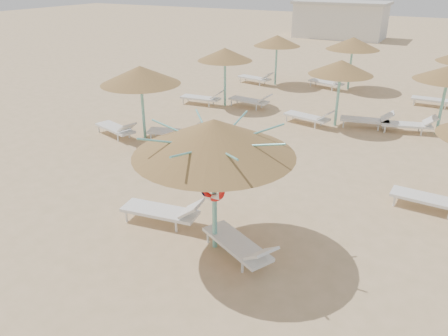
% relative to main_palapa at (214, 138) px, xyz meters
% --- Properties ---
extents(ground, '(120.00, 120.00, 0.00)m').
position_rel_main_palapa_xyz_m(ground, '(-0.50, 0.32, -2.68)').
color(ground, tan).
rests_on(ground, ground).
extents(main_palapa, '(3.44, 3.44, 3.08)m').
position_rel_main_palapa_xyz_m(main_palapa, '(0.00, 0.00, 0.00)').
color(main_palapa, '#72C6BA').
rests_on(main_palapa, ground).
extents(lounger_main_a, '(2.17, 0.92, 0.76)m').
position_rel_main_palapa_xyz_m(lounger_main_a, '(-1.59, 0.28, -2.32)').
color(lounger_main_a, white).
rests_on(lounger_main_a, ground).
extents(lounger_main_b, '(2.08, 1.45, 0.74)m').
position_rel_main_palapa_xyz_m(lounger_main_b, '(0.73, -0.15, -2.33)').
color(lounger_main_b, white).
rests_on(lounger_main_b, ground).
extents(palapa_field, '(19.06, 14.29, 2.72)m').
position_rel_main_palapa_xyz_m(palapa_field, '(0.35, 10.28, -0.39)').
color(palapa_field, '#72C6BA').
rests_on(palapa_field, ground).
extents(service_hut, '(8.40, 4.40, 3.25)m').
position_rel_main_palapa_xyz_m(service_hut, '(-6.50, 35.32, -1.04)').
color(service_hut, silver).
rests_on(service_hut, ground).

